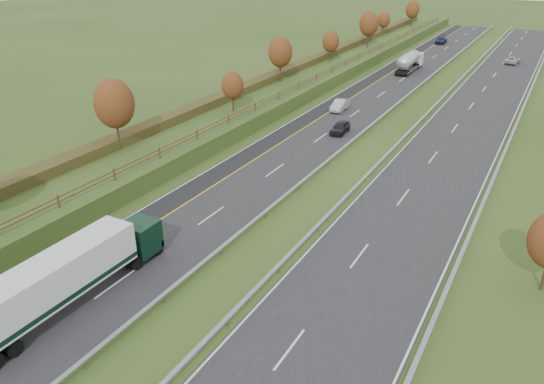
{
  "coord_description": "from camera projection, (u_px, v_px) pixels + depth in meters",
  "views": [
    {
      "loc": [
        26.22,
        -11.21,
        22.06
      ],
      "look_at": [
        5.85,
        25.95,
        2.2
      ],
      "focal_mm": 35.0,
      "sensor_mm": 36.0,
      "label": 1
    }
  ],
  "objects": [
    {
      "name": "car_silver_mid",
      "position": [
        340.0,
        105.0,
        77.13
      ],
      "size": [
        1.88,
        4.74,
        1.53
      ],
      "primitive_type": "imported",
      "rotation": [
        0.0,
        0.0,
        0.06
      ],
      "color": "#AAAAAF",
      "rests_on": "near_carriageway"
    },
    {
      "name": "car_small_far",
      "position": [
        441.0,
        40.0,
        129.33
      ],
      "size": [
        2.44,
        5.49,
        1.57
      ],
      "primitive_type": "imported",
      "rotation": [
        0.0,
        0.0,
        0.05
      ],
      "color": "#121B39",
      "rests_on": "near_carriageway"
    },
    {
      "name": "hedge_left",
      "position": [
        260.0,
        82.0,
        82.77
      ],
      "size": [
        2.2,
        180.0,
        1.1
      ],
      "primitive_type": "cube",
      "color": "#393A17",
      "rests_on": "embankment_left"
    },
    {
      "name": "car_oncoming",
      "position": [
        513.0,
        60.0,
        107.46
      ],
      "size": [
        2.7,
        5.24,
        1.41
      ],
      "primitive_type": "imported",
      "rotation": [
        0.0,
        0.0,
        3.07
      ],
      "color": "#B3B3B8",
      "rests_on": "far_carriageway"
    },
    {
      "name": "far_carriageway",
      "position": [
        466.0,
        128.0,
        70.13
      ],
      "size": [
        10.5,
        200.0,
        0.04
      ],
      "primitive_type": "cube",
      "color": "black",
      "rests_on": "ground"
    },
    {
      "name": "car_dark_near",
      "position": [
        340.0,
        127.0,
        67.87
      ],
      "size": [
        1.95,
        4.37,
        1.46
      ],
      "primitive_type": "imported",
      "rotation": [
        0.0,
        0.0,
        0.05
      ],
      "color": "black",
      "rests_on": "near_carriageway"
    },
    {
      "name": "trees_left",
      "position": [
        262.0,
        62.0,
        77.44
      ],
      "size": [
        6.64,
        164.3,
        7.66
      ],
      "color": "#2D2116",
      "rests_on": "embankment_left"
    },
    {
      "name": "hard_shoulder",
      "position": [
        325.0,
        107.0,
        78.94
      ],
      "size": [
        3.0,
        200.0,
        0.04
      ],
      "primitive_type": "cube",
      "color": "black",
      "rests_on": "ground"
    },
    {
      "name": "outer_barrier_far",
      "position": [
        514.0,
        130.0,
        67.35
      ],
      "size": [
        0.32,
        200.0,
        0.71
      ],
      "color": "gray",
      "rests_on": "ground"
    },
    {
      "name": "median_barrier_far",
      "position": [
        423.0,
        117.0,
        72.36
      ],
      "size": [
        0.32,
        200.0,
        0.71
      ],
      "color": "gray",
      "rests_on": "ground"
    },
    {
      "name": "lane_markings",
      "position": [
        391.0,
        117.0,
        74.41
      ],
      "size": [
        26.75,
        200.0,
        0.01
      ],
      "color": "silver",
      "rests_on": "near_carriageway"
    },
    {
      "name": "fence_left",
      "position": [
        296.0,
        86.0,
        79.53
      ],
      "size": [
        0.12,
        189.06,
        1.2
      ],
      "color": "#422B19",
      "rests_on": "embankment_left"
    },
    {
      "name": "box_lorry",
      "position": [
        65.0,
        277.0,
        34.61
      ],
      "size": [
        2.58,
        16.28,
        4.06
      ],
      "color": "black",
      "rests_on": "near_carriageway"
    },
    {
      "name": "near_carriageway",
      "position": [
        349.0,
        111.0,
        77.31
      ],
      "size": [
        10.5,
        200.0,
        0.04
      ],
      "primitive_type": "cube",
      "color": "black",
      "rests_on": "ground"
    },
    {
      "name": "ground",
      "position": [
        392.0,
        129.0,
        69.87
      ],
      "size": [
        400.0,
        400.0,
        0.0
      ],
      "primitive_type": "plane",
      "color": "#2E4719",
      "rests_on": "ground"
    },
    {
      "name": "embankment_left",
      "position": [
        271.0,
        93.0,
        82.55
      ],
      "size": [
        12.0,
        200.0,
        2.0
      ],
      "primitive_type": "cube",
      "color": "#2E4719",
      "rests_on": "ground"
    },
    {
      "name": "road_tanker",
      "position": [
        410.0,
        61.0,
        100.59
      ],
      "size": [
        2.4,
        11.22,
        3.46
      ],
      "color": "silver",
      "rests_on": "near_carriageway"
    },
    {
      "name": "median_barrier_near",
      "position": [
        387.0,
        112.0,
        74.58
      ],
      "size": [
        0.32,
        200.0,
        0.71
      ],
      "color": "gray",
      "rests_on": "ground"
    }
  ]
}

